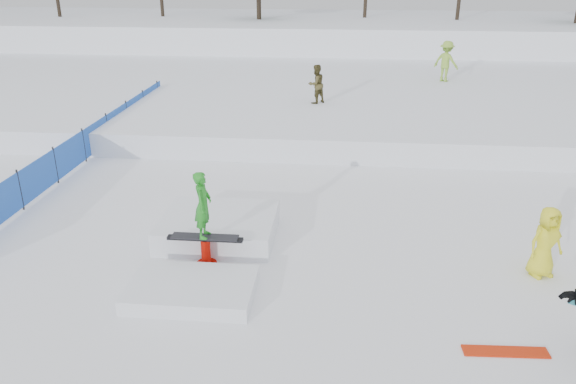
# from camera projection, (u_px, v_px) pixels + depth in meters

# --- Properties ---
(ground) EXTENTS (120.00, 120.00, 0.00)m
(ground) POSITION_uv_depth(u_px,v_px,m) (254.00, 278.00, 11.46)
(ground) COLOR white
(snow_berm) EXTENTS (60.00, 14.00, 2.40)m
(snow_berm) POSITION_uv_depth(u_px,v_px,m) (320.00, 36.00, 38.59)
(snow_berm) COLOR white
(snow_berm) RESTS_ON ground
(snow_midrise) EXTENTS (50.00, 18.00, 0.80)m
(snow_midrise) POSITION_uv_depth(u_px,v_px,m) (306.00, 91.00, 26.02)
(snow_midrise) COLOR white
(snow_midrise) RESTS_ON ground
(safety_fence) EXTENTS (0.05, 16.00, 1.10)m
(safety_fence) POSITION_uv_depth(u_px,v_px,m) (84.00, 145.00, 17.90)
(safety_fence) COLOR blue
(safety_fence) RESTS_ON ground
(walker_olive) EXTENTS (0.92, 0.91, 1.50)m
(walker_olive) POSITION_uv_depth(u_px,v_px,m) (316.00, 84.00, 21.83)
(walker_olive) COLOR #463E1E
(walker_olive) RESTS_ON snow_midrise
(walker_ygreen) EXTENTS (1.35, 1.26, 1.83)m
(walker_ygreen) POSITION_uv_depth(u_px,v_px,m) (446.00, 61.00, 25.76)
(walker_ygreen) COLOR #86B438
(walker_ygreen) RESTS_ON snow_midrise
(spectator_yellow) EXTENTS (0.86, 0.72, 1.51)m
(spectator_yellow) POSITION_uv_depth(u_px,v_px,m) (546.00, 242.00, 11.30)
(spectator_yellow) COLOR yellow
(spectator_yellow) RESTS_ON ground
(loose_board_red) EXTENTS (1.41, 0.35, 0.03)m
(loose_board_red) POSITION_uv_depth(u_px,v_px,m) (505.00, 352.00, 9.28)
(loose_board_red) COLOR red
(loose_board_red) RESTS_ON ground
(jib_rail_feature) EXTENTS (2.60, 4.40, 2.11)m
(jib_rail_feature) POSITION_uv_depth(u_px,v_px,m) (212.00, 240.00, 12.36)
(jib_rail_feature) COLOR white
(jib_rail_feature) RESTS_ON ground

